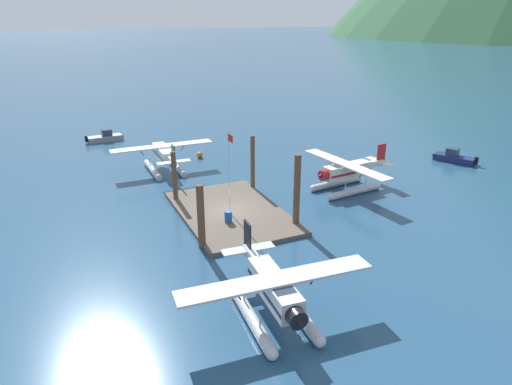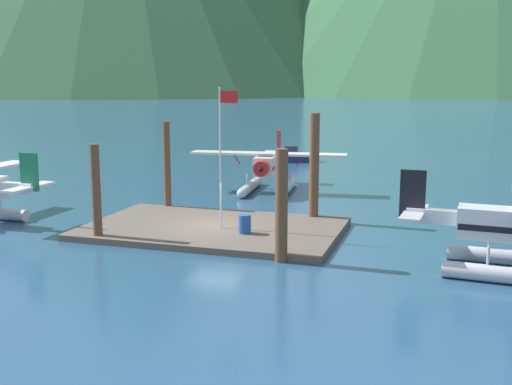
{
  "view_description": "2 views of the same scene",
  "coord_description": "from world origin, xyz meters",
  "px_view_note": "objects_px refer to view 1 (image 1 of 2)",
  "views": [
    {
      "loc": [
        31.45,
        -12.16,
        15.01
      ],
      "look_at": [
        0.7,
        1.93,
        1.8
      ],
      "focal_mm": 31.68,
      "sensor_mm": 36.0,
      "label": 1
    },
    {
      "loc": [
        10.77,
        -27.16,
        7.18
      ],
      "look_at": [
        1.27,
        2.97,
        1.52
      ],
      "focal_mm": 42.61,
      "sensor_mm": 36.0,
      "label": 2
    }
  ],
  "objects_px": {
    "fuel_drum": "(228,217)",
    "mooring_buoy": "(200,155)",
    "seaplane_white_port_aft": "(164,157)",
    "boat_grey_open_sw": "(106,137)",
    "seaplane_silver_stbd_aft": "(274,294)",
    "boat_navy_open_north": "(453,157)",
    "flagpole": "(229,164)",
    "seaplane_cream_bow_centre": "(346,174)"
  },
  "relations": [
    {
      "from": "fuel_drum",
      "to": "mooring_buoy",
      "type": "relative_size",
      "value": 1.26
    },
    {
      "from": "seaplane_white_port_aft",
      "to": "boat_grey_open_sw",
      "type": "relative_size",
      "value": 2.13
    },
    {
      "from": "seaplane_silver_stbd_aft",
      "to": "boat_navy_open_north",
      "type": "bearing_deg",
      "value": 118.66
    },
    {
      "from": "seaplane_silver_stbd_aft",
      "to": "boat_grey_open_sw",
      "type": "relative_size",
      "value": 2.14
    },
    {
      "from": "fuel_drum",
      "to": "seaplane_white_port_aft",
      "type": "relative_size",
      "value": 0.08
    },
    {
      "from": "flagpole",
      "to": "seaplane_white_port_aft",
      "type": "relative_size",
      "value": 0.65
    },
    {
      "from": "seaplane_white_port_aft",
      "to": "boat_grey_open_sw",
      "type": "distance_m",
      "value": 15.72
    },
    {
      "from": "seaplane_cream_bow_centre",
      "to": "seaplane_silver_stbd_aft",
      "type": "relative_size",
      "value": 1.0
    },
    {
      "from": "boat_grey_open_sw",
      "to": "boat_navy_open_north",
      "type": "xyz_separation_m",
      "value": [
        25.26,
        33.75,
        0.0
      ]
    },
    {
      "from": "flagpole",
      "to": "mooring_buoy",
      "type": "relative_size",
      "value": 9.65
    },
    {
      "from": "mooring_buoy",
      "to": "boat_navy_open_north",
      "type": "xyz_separation_m",
      "value": [
        13.09,
        25.05,
        0.14
      ]
    },
    {
      "from": "boat_navy_open_north",
      "to": "mooring_buoy",
      "type": "bearing_deg",
      "value": -117.6
    },
    {
      "from": "mooring_buoy",
      "to": "boat_navy_open_north",
      "type": "height_order",
      "value": "boat_navy_open_north"
    },
    {
      "from": "mooring_buoy",
      "to": "seaplane_white_port_aft",
      "type": "bearing_deg",
      "value": -57.86
    },
    {
      "from": "mooring_buoy",
      "to": "seaplane_cream_bow_centre",
      "type": "distance_m",
      "value": 18.0
    },
    {
      "from": "fuel_drum",
      "to": "boat_grey_open_sw",
      "type": "bearing_deg",
      "value": -170.33
    },
    {
      "from": "seaplane_silver_stbd_aft",
      "to": "fuel_drum",
      "type": "bearing_deg",
      "value": 170.32
    },
    {
      "from": "seaplane_white_port_aft",
      "to": "fuel_drum",
      "type": "bearing_deg",
      "value": 4.79
    },
    {
      "from": "mooring_buoy",
      "to": "boat_grey_open_sw",
      "type": "bearing_deg",
      "value": -144.41
    },
    {
      "from": "fuel_drum",
      "to": "mooring_buoy",
      "type": "bearing_deg",
      "value": 168.84
    },
    {
      "from": "fuel_drum",
      "to": "boat_grey_open_sw",
      "type": "relative_size",
      "value": 0.18
    },
    {
      "from": "seaplane_white_port_aft",
      "to": "seaplane_cream_bow_centre",
      "type": "distance_m",
      "value": 18.65
    },
    {
      "from": "seaplane_cream_bow_centre",
      "to": "seaplane_silver_stbd_aft",
      "type": "distance_m",
      "value": 20.45
    },
    {
      "from": "flagpole",
      "to": "seaplane_silver_stbd_aft",
      "type": "xyz_separation_m",
      "value": [
        13.13,
        -2.71,
        -2.86
      ]
    },
    {
      "from": "flagpole",
      "to": "seaplane_cream_bow_centre",
      "type": "xyz_separation_m",
      "value": [
        -1.18,
        11.9,
        -2.86
      ]
    },
    {
      "from": "flagpole",
      "to": "mooring_buoy",
      "type": "xyz_separation_m",
      "value": [
        -16.7,
        2.86,
        -4.09
      ]
    },
    {
      "from": "flagpole",
      "to": "fuel_drum",
      "type": "relative_size",
      "value": 7.65
    },
    {
      "from": "flagpole",
      "to": "seaplane_silver_stbd_aft",
      "type": "relative_size",
      "value": 0.64
    },
    {
      "from": "seaplane_white_port_aft",
      "to": "boat_navy_open_north",
      "type": "xyz_separation_m",
      "value": [
        10.07,
        29.86,
        -1.09
      ]
    },
    {
      "from": "seaplane_silver_stbd_aft",
      "to": "flagpole",
      "type": "bearing_deg",
      "value": 168.35
    },
    {
      "from": "fuel_drum",
      "to": "seaplane_cream_bow_centre",
      "type": "height_order",
      "value": "seaplane_cream_bow_centre"
    },
    {
      "from": "seaplane_cream_bow_centre",
      "to": "boat_navy_open_north",
      "type": "height_order",
      "value": "seaplane_cream_bow_centre"
    },
    {
      "from": "fuel_drum",
      "to": "seaplane_cream_bow_centre",
      "type": "relative_size",
      "value": 0.08
    },
    {
      "from": "mooring_buoy",
      "to": "boat_grey_open_sw",
      "type": "height_order",
      "value": "boat_grey_open_sw"
    },
    {
      "from": "boat_navy_open_north",
      "to": "seaplane_silver_stbd_aft",
      "type": "bearing_deg",
      "value": -61.34
    },
    {
      "from": "seaplane_cream_bow_centre",
      "to": "mooring_buoy",
      "type": "bearing_deg",
      "value": -149.8
    },
    {
      "from": "flagpole",
      "to": "seaplane_cream_bow_centre",
      "type": "relative_size",
      "value": 0.64
    },
    {
      "from": "mooring_buoy",
      "to": "boat_navy_open_north",
      "type": "bearing_deg",
      "value": 62.4
    },
    {
      "from": "mooring_buoy",
      "to": "seaplane_silver_stbd_aft",
      "type": "height_order",
      "value": "seaplane_silver_stbd_aft"
    },
    {
      "from": "seaplane_white_port_aft",
      "to": "seaplane_silver_stbd_aft",
      "type": "bearing_deg",
      "value": -1.61
    },
    {
      "from": "seaplane_cream_bow_centre",
      "to": "boat_navy_open_north",
      "type": "xyz_separation_m",
      "value": [
        -2.42,
        16.01,
        -1.09
      ]
    },
    {
      "from": "flagpole",
      "to": "seaplane_white_port_aft",
      "type": "xyz_separation_m",
      "value": [
        -13.68,
        -1.95,
        -2.86
      ]
    }
  ]
}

